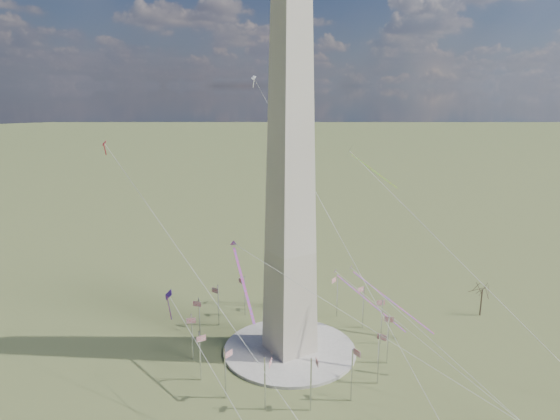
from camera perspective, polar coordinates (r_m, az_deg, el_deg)
ground at (r=141.49m, az=1.10°, el=-15.82°), size 2000.00×2000.00×0.00m
plaza at (r=141.30m, az=1.10°, el=-15.68°), size 36.00×36.00×0.80m
washington_monument at (r=124.80m, az=1.20°, el=3.66°), size 15.56×15.56×100.00m
flagpole_ring at (r=138.02m, az=1.11°, el=-13.20°), size 54.40×54.40×13.00m
tree_near at (r=169.31m, az=22.15°, el=-8.28°), size 7.35×7.35×12.86m
kite_delta_black at (r=155.09m, az=8.33°, el=6.41°), size 14.80×14.36×13.81m
kite_diamond_purple at (r=124.01m, az=-12.59°, el=-9.83°), size 1.81×2.75×8.28m
kite_streamer_left at (r=128.74m, az=11.26°, el=-9.05°), size 13.58×18.73×15.05m
kite_streamer_mid at (r=119.71m, az=-4.56°, el=-6.97°), size 5.86×19.52×13.60m
kite_streamer_right at (r=150.18m, az=8.99°, el=-9.27°), size 12.47×20.25×15.54m
kite_small_red at (r=141.60m, az=-19.43°, el=7.05°), size 1.24×1.85×3.94m
kite_small_white at (r=166.76m, az=-3.02°, el=14.74°), size 1.36×1.32×3.86m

